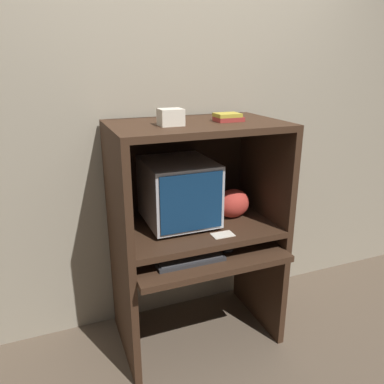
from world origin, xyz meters
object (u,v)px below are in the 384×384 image
Objects in this scene: keyboard at (189,259)px; snack_bag at (233,203)px; crt_monitor at (178,191)px; book_stack at (228,117)px; storage_box at (171,117)px; mouse at (228,250)px.

keyboard is 0.48m from snack_bag.
snack_bag is (0.34, -0.04, -0.11)m from crt_monitor.
book_stack is (0.27, -0.09, 0.43)m from crt_monitor.
crt_monitor reaches higher than keyboard.
mouse is at bearing -27.16° from storage_box.
storage_box reaches higher than book_stack.
keyboard is at bearing -75.08° from storage_box.
storage_box reaches higher than keyboard.
snack_bag is (0.38, 0.23, 0.19)m from keyboard.
snack_bag is 0.55m from book_stack.
crt_monitor is 0.45m from mouse.
mouse is (0.24, 0.01, 0.00)m from keyboard.
storage_box reaches higher than mouse.
snack_bag reaches higher than keyboard.
crt_monitor reaches higher than mouse.
mouse reaches higher than keyboard.
crt_monitor is 0.36m from snack_bag.
mouse is 0.81m from storage_box.
mouse is 0.32m from snack_bag.
keyboard is at bearing -98.01° from crt_monitor.
crt_monitor is 3.63× the size of storage_box.
snack_bag is (0.14, 0.22, 0.19)m from mouse.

